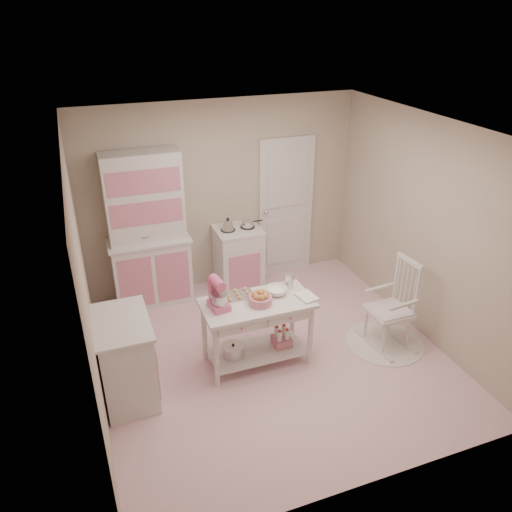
% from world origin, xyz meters
% --- Properties ---
extents(room_shell, '(3.84, 3.84, 2.62)m').
position_xyz_m(room_shell, '(0.00, 0.00, 1.65)').
color(room_shell, pink).
rests_on(room_shell, ground).
extents(door, '(0.82, 0.05, 2.04)m').
position_xyz_m(door, '(0.95, 1.87, 1.02)').
color(door, silver).
rests_on(door, ground).
extents(hutch, '(1.06, 0.50, 2.08)m').
position_xyz_m(hutch, '(-1.07, 1.66, 1.04)').
color(hutch, silver).
rests_on(hutch, ground).
extents(stove, '(0.62, 0.57, 0.92)m').
position_xyz_m(stove, '(0.13, 1.61, 0.46)').
color(stove, silver).
rests_on(stove, ground).
extents(base_cabinet, '(0.54, 0.84, 0.92)m').
position_xyz_m(base_cabinet, '(-1.63, -0.09, 0.46)').
color(base_cabinet, silver).
rests_on(base_cabinet, ground).
extents(lace_rug, '(0.92, 0.92, 0.01)m').
position_xyz_m(lace_rug, '(1.36, -0.26, 0.01)').
color(lace_rug, white).
rests_on(lace_rug, ground).
extents(rocking_chair, '(0.55, 0.76, 1.10)m').
position_xyz_m(rocking_chair, '(1.36, -0.26, 0.55)').
color(rocking_chair, silver).
rests_on(rocking_chair, ground).
extents(work_table, '(1.20, 0.60, 0.80)m').
position_xyz_m(work_table, '(-0.21, -0.04, 0.40)').
color(work_table, silver).
rests_on(work_table, ground).
extents(stand_mixer, '(0.24, 0.31, 0.34)m').
position_xyz_m(stand_mixer, '(-0.63, -0.02, 0.97)').
color(stand_mixer, '#D2587F').
rests_on(stand_mixer, work_table).
extents(cookie_tray, '(0.34, 0.24, 0.02)m').
position_xyz_m(cookie_tray, '(-0.36, 0.14, 0.81)').
color(cookie_tray, silver).
rests_on(cookie_tray, work_table).
extents(bread_basket, '(0.25, 0.25, 0.09)m').
position_xyz_m(bread_basket, '(-0.19, -0.09, 0.85)').
color(bread_basket, '#C9748B').
rests_on(bread_basket, work_table).
extents(mixing_bowl, '(0.24, 0.24, 0.08)m').
position_xyz_m(mixing_bowl, '(0.05, 0.04, 0.84)').
color(mixing_bowl, white).
rests_on(mixing_bowl, work_table).
extents(metal_pitcher, '(0.10, 0.10, 0.17)m').
position_xyz_m(metal_pitcher, '(0.23, 0.12, 0.89)').
color(metal_pitcher, silver).
rests_on(metal_pitcher, work_table).
extents(recipe_book, '(0.21, 0.26, 0.02)m').
position_xyz_m(recipe_book, '(0.24, -0.16, 0.81)').
color(recipe_book, white).
rests_on(recipe_book, work_table).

